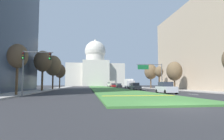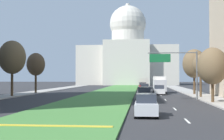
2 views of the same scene
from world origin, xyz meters
The scene contains 20 objects.
ground_plane centered at (0.00, 58.59, 0.00)m, with size 260.00×260.00×0.00m, color #2B2B2D.
grass_median centered at (0.00, 52.73, 0.07)m, with size 8.98×105.46×0.14m, color #427A38.
median_curb_nose centered at (0.00, 8.89, 0.16)m, with size 8.09×0.50×0.04m, color gold.
lane_dashes_right centered at (8.88, 46.52, 0.00)m, with size 0.16×69.38×0.01m.
sidewalk_left centered at (-15.27, 46.87, 0.07)m, with size 4.00×105.46×0.15m, color #9E9991.
sidewalk_right centered at (15.27, 46.87, 0.07)m, with size 4.00×105.46×0.15m, color #9E9991.
capitol_building centered at (0.00, 116.39, 11.58)m, with size 38.84×24.69×33.04m.
overhead_guide_sign centered at (10.48, 32.55, 4.69)m, with size 6.55×0.20×6.50m.
street_tree_right_mid centered at (13.95, 27.97, 4.34)m, with size 3.48×3.48×6.54m.
street_tree_left_far centered at (-14.26, 37.00, 6.10)m, with size 4.16×4.16×8.73m.
street_tree_right_far centered at (14.37, 37.69, 4.83)m, with size 2.35×2.35×6.38m.
street_tree_left_distant centered at (-14.00, 46.99, 5.40)m, with size 3.41×3.41×7.58m.
street_tree_right_distant centered at (14.72, 45.33, 5.38)m, with size 3.97×3.97×7.89m.
sedan_lead_stopped centered at (6.07, 15.35, 0.82)m, with size 1.85×4.18×1.75m.
sedan_midblock centered at (6.03, 32.48, 0.81)m, with size 1.96×4.25×1.74m.
sedan_distant centered at (8.72, 45.35, 0.78)m, with size 1.95×4.27×1.67m.
sedan_far_horizon centered at (6.33, 56.66, 0.78)m, with size 2.02×4.50×1.66m.
sedan_very_far centered at (5.89, 68.45, 0.81)m, with size 2.07×4.63×1.74m.
box_truck_delivery centered at (9.12, 51.58, 1.68)m, with size 2.40×6.40×3.20m.
city_bus centered at (6.07, 76.98, 1.77)m, with size 2.62×11.00×2.95m.
Camera 2 is at (5.74, -9.28, 3.07)m, focal length 49.83 mm.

